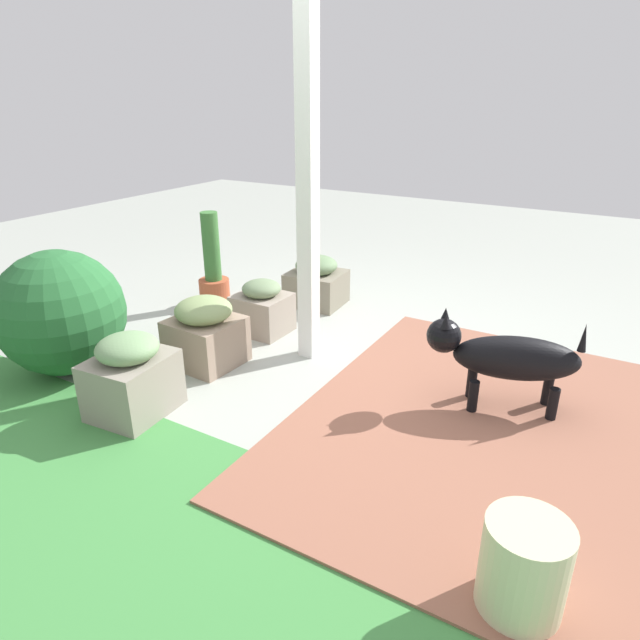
% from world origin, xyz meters
% --- Properties ---
extents(ground_plane, '(12.00, 12.00, 0.00)m').
position_xyz_m(ground_plane, '(0.00, 0.00, 0.00)').
color(ground_plane, '#A1A79D').
extents(brick_path, '(1.80, 2.40, 0.02)m').
position_xyz_m(brick_path, '(-0.92, 0.22, 0.01)').
color(brick_path, '#945C47').
rests_on(brick_path, ground).
extents(porch_pillar, '(0.11, 0.11, 2.22)m').
position_xyz_m(porch_pillar, '(0.29, -0.07, 1.11)').
color(porch_pillar, white).
rests_on(porch_pillar, ground).
extents(stone_planter_nearest, '(0.46, 0.42, 0.41)m').
position_xyz_m(stone_planter_nearest, '(0.74, -0.91, 0.19)').
color(stone_planter_nearest, gray).
rests_on(stone_planter_nearest, ground).
extents(stone_planter_near, '(0.37, 0.34, 0.39)m').
position_xyz_m(stone_planter_near, '(0.79, -0.22, 0.18)').
color(stone_planter_near, gray).
rests_on(stone_planter_near, ground).
extents(stone_planter_mid, '(0.43, 0.42, 0.45)m').
position_xyz_m(stone_planter_mid, '(0.80, 0.37, 0.22)').
color(stone_planter_mid, gray).
rests_on(stone_planter_mid, ground).
extents(stone_planter_far, '(0.40, 0.46, 0.46)m').
position_xyz_m(stone_planter_far, '(0.74, 1.02, 0.22)').
color(stone_planter_far, gray).
rests_on(stone_planter_far, ground).
extents(round_shrub, '(0.77, 0.77, 0.77)m').
position_xyz_m(round_shrub, '(1.48, 0.88, 0.38)').
color(round_shrub, '#25612F').
rests_on(round_shrub, ground).
extents(terracotta_pot_tall, '(0.25, 0.25, 0.77)m').
position_xyz_m(terracotta_pot_tall, '(1.44, -0.46, 0.27)').
color(terracotta_pot_tall, '#AB4E30').
rests_on(terracotta_pot_tall, ground).
extents(dog, '(0.80, 0.43, 0.56)m').
position_xyz_m(dog, '(-0.96, -0.01, 0.32)').
color(dog, black).
rests_on(dog, ground).
extents(ceramic_urn, '(0.28, 0.28, 0.35)m').
position_xyz_m(ceramic_urn, '(-1.33, 1.24, 0.18)').
color(ceramic_urn, beige).
rests_on(ceramic_urn, ground).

